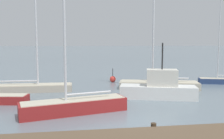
{
  "coord_description": "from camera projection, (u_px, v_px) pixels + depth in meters",
  "views": [
    {
      "loc": [
        -3.36,
        -12.4,
        4.26
      ],
      "look_at": [
        0.0,
        10.76,
        1.72
      ],
      "focal_mm": 40.1,
      "sensor_mm": 36.0,
      "label": 1
    }
  ],
  "objects": [
    {
      "name": "sailboat_2",
      "position": [
        74.0,
        104.0,
        15.08
      ],
      "size": [
        6.56,
        3.08,
        9.31
      ],
      "rotation": [
        0.0,
        0.0,
        3.41
      ],
      "color": "maroon",
      "rests_on": "ground_plane"
    },
    {
      "name": "fishing_boat_1",
      "position": [
        159.0,
        88.0,
        19.06
      ],
      "size": [
        5.94,
        3.11,
        4.23
      ],
      "rotation": [
        0.0,
        0.0,
        -0.27
      ],
      "color": "white",
      "rests_on": "ground_plane"
    },
    {
      "name": "ground_plane",
      "position": [
        141.0,
        124.0,
        13.13
      ],
      "size": [
        600.0,
        600.0,
        0.0
      ],
      "primitive_type": "plane",
      "color": "slate"
    },
    {
      "name": "sailboat_5",
      "position": [
        221.0,
        80.0,
        25.84
      ],
      "size": [
        4.48,
        2.18,
        8.47
      ],
      "rotation": [
        0.0,
        0.0,
        2.87
      ],
      "color": "navy",
      "rests_on": "ground_plane"
    },
    {
      "name": "sailboat_4",
      "position": [
        32.0,
        85.0,
        21.75
      ],
      "size": [
        6.98,
        1.65,
        12.24
      ],
      "rotation": [
        0.0,
        0.0,
        -0.01
      ],
      "color": "#BCB29E",
      "rests_on": "ground_plane"
    },
    {
      "name": "channel_buoy_0",
      "position": [
        113.0,
        79.0,
        26.94
      ],
      "size": [
        0.65,
        0.65,
        1.48
      ],
      "color": "red",
      "rests_on": "ground_plane"
    },
    {
      "name": "sailboat_1",
      "position": [
        159.0,
        82.0,
        23.11
      ],
      "size": [
        7.47,
        3.61,
        13.88
      ],
      "rotation": [
        0.0,
        0.0,
        2.9
      ],
      "color": "#BCB29E",
      "rests_on": "ground_plane"
    }
  ]
}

